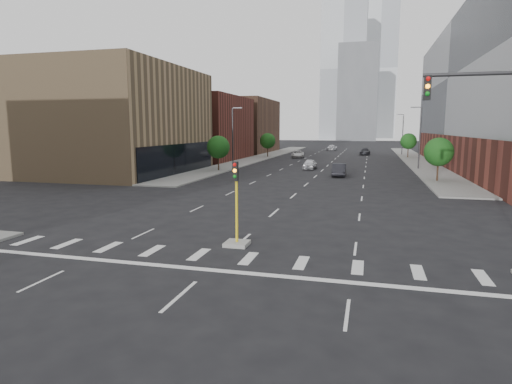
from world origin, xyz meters
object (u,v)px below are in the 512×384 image
at_px(median_traffic_signal, 237,227).
at_px(car_deep_right, 365,152).
at_px(car_near_left, 310,164).
at_px(car_distant, 332,148).
at_px(car_mid_right, 339,170).
at_px(car_far_left, 298,154).

relative_size(median_traffic_signal, car_deep_right, 0.85).
height_order(car_near_left, car_deep_right, car_deep_right).
xyz_separation_m(car_near_left, car_distant, (-1.35, 53.35, 0.08)).
bearing_deg(car_near_left, car_distant, 92.25).
bearing_deg(car_mid_right, car_distant, 93.94).
distance_m(car_far_left, car_deep_right, 18.24).
bearing_deg(car_near_left, car_far_left, 104.20).
bearing_deg(car_far_left, car_near_left, -82.14).
xyz_separation_m(car_near_left, car_mid_right, (4.84, -8.18, 0.05)).
bearing_deg(car_distant, car_deep_right, -52.39).
distance_m(median_traffic_signal, car_distant, 95.80).
bearing_deg(median_traffic_signal, car_mid_right, 85.25).
distance_m(car_near_left, car_mid_right, 9.51).
xyz_separation_m(car_far_left, car_deep_right, (13.19, 12.59, 0.04)).
xyz_separation_m(car_near_left, car_far_left, (-5.71, 23.98, -0.03)).
xyz_separation_m(car_deep_right, car_distant, (-8.83, 16.78, 0.07)).
bearing_deg(car_distant, car_mid_right, -74.41).
relative_size(median_traffic_signal, car_near_left, 1.01).
xyz_separation_m(median_traffic_signal, car_deep_right, (5.48, 78.96, -0.22)).
bearing_deg(car_near_left, car_deep_right, 79.24).
xyz_separation_m(median_traffic_signal, car_mid_right, (2.84, 34.21, -0.19)).
xyz_separation_m(car_far_left, car_distant, (4.36, 29.37, 0.12)).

